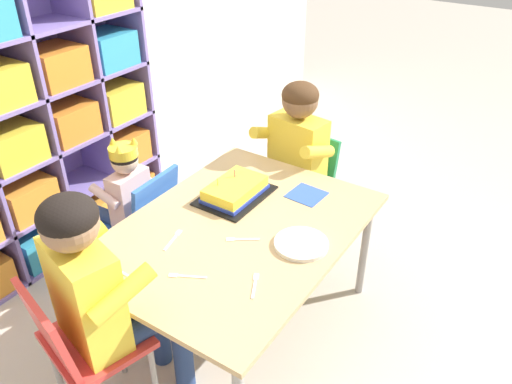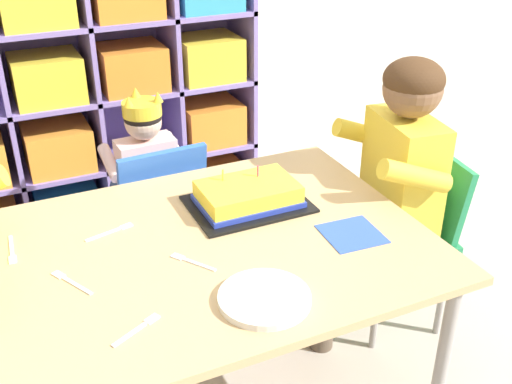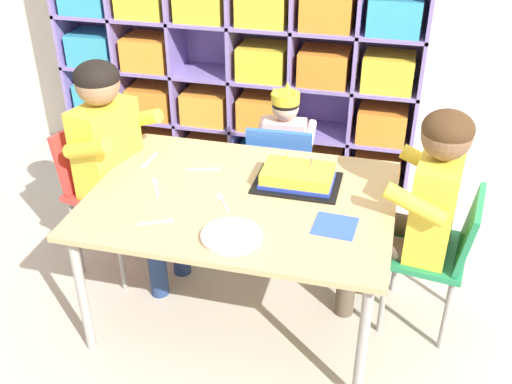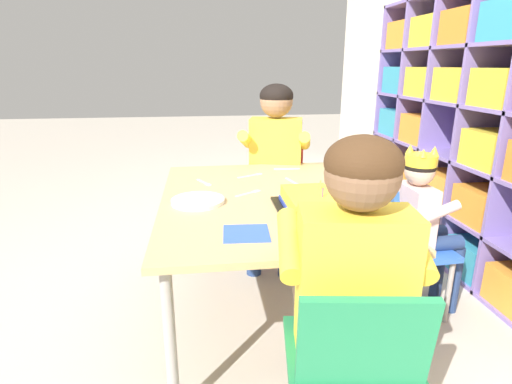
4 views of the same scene
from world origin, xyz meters
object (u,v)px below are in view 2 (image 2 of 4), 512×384
object	(u,v)px
fork_beside_plate_stack	(139,328)
fork_by_napkin	(190,261)
child_with_crown	(144,167)
classroom_chair_blue	(157,210)
fork_near_cake_tray	(12,251)
classroom_chair_guest_side	(410,223)
paper_plate_stack	(264,298)
activity_table	(205,259)
fork_at_table_front_edge	(112,231)
guest_at_table_side	(387,174)
fork_scattered_mid_table	(70,281)
birthday_cake_on_tray	(248,196)

from	to	relation	value
fork_beside_plate_stack	fork_by_napkin	world-z (taller)	same
child_with_crown	fork_by_napkin	size ratio (longest dim) A/B	6.55
fork_beside_plate_stack	fork_by_napkin	distance (m)	0.28
classroom_chair_blue	fork_near_cake_tray	size ratio (longest dim) A/B	4.57
child_with_crown	fork_by_napkin	world-z (taller)	child_with_crown
classroom_chair_guest_side	paper_plate_stack	distance (m)	0.90
child_with_crown	classroom_chair_guest_side	bearing A→B (deg)	138.90
child_with_crown	classroom_chair_guest_side	size ratio (longest dim) A/B	1.26
fork_near_cake_tray	fork_by_napkin	bearing A→B (deg)	-117.41
classroom_chair_guest_side	fork_beside_plate_stack	distance (m)	1.15
fork_beside_plate_stack	fork_near_cake_tray	distance (m)	0.50
activity_table	fork_near_cake_tray	world-z (taller)	fork_near_cake_tray
classroom_chair_blue	fork_at_table_front_edge	size ratio (longest dim) A/B	4.57
guest_at_table_side	fork_by_napkin	bearing A→B (deg)	-67.43
fork_scattered_mid_table	fork_beside_plate_stack	xyz separation A→B (m)	(0.11, -0.24, 0.00)
birthday_cake_on_tray	activity_table	bearing A→B (deg)	-143.10
birthday_cake_on_tray	guest_at_table_side	bearing A→B (deg)	-1.73
classroom_chair_blue	guest_at_table_side	xyz separation A→B (m)	(0.66, -0.48, 0.23)
activity_table	fork_scattered_mid_table	size ratio (longest dim) A/B	8.89
paper_plate_stack	fork_near_cake_tray	bearing A→B (deg)	137.60
fork_at_table_front_edge	fork_near_cake_tray	bearing A→B (deg)	-16.72
guest_at_table_side	paper_plate_stack	xyz separation A→B (m)	(-0.66, -0.43, 0.00)
birthday_cake_on_tray	fork_at_table_front_edge	bearing A→B (deg)	176.89
fork_near_cake_tray	paper_plate_stack	bearing A→B (deg)	-129.19
fork_scattered_mid_table	guest_at_table_side	bearing A→B (deg)	70.99
fork_scattered_mid_table	fork_near_cake_tray	xyz separation A→B (m)	(-0.12, 0.20, 0.00)
activity_table	classroom_chair_guest_side	xyz separation A→B (m)	(0.81, 0.12, -0.15)
fork_by_napkin	fork_at_table_front_edge	bearing A→B (deg)	178.33
fork_at_table_front_edge	fork_by_napkin	size ratio (longest dim) A/B	1.17
birthday_cake_on_tray	fork_at_table_front_edge	xyz separation A→B (m)	(-0.41, 0.02, -0.03)
paper_plate_stack	classroom_chair_blue	bearing A→B (deg)	90.33
classroom_chair_blue	fork_scattered_mid_table	size ratio (longest dim) A/B	4.78
child_with_crown	fork_beside_plate_stack	bearing A→B (deg)	71.06
guest_at_table_side	birthday_cake_on_tray	bearing A→B (deg)	-83.68
fork_by_napkin	birthday_cake_on_tray	bearing A→B (deg)	94.93
activity_table	guest_at_table_side	size ratio (longest dim) A/B	1.24
classroom_chair_blue	paper_plate_stack	xyz separation A→B (m)	(0.01, -0.91, 0.23)
fork_at_table_front_edge	fork_by_napkin	xyz separation A→B (m)	(0.15, -0.23, 0.00)
classroom_chair_guest_side	birthday_cake_on_tray	distance (m)	0.65
guest_at_table_side	fork_at_table_front_edge	size ratio (longest dim) A/B	6.88
fork_scattered_mid_table	fork_near_cake_tray	distance (m)	0.23
activity_table	fork_near_cake_tray	xyz separation A→B (m)	(-0.48, 0.19, 0.05)
fork_scattered_mid_table	fork_at_table_front_edge	distance (m)	0.24
classroom_chair_guest_side	fork_near_cake_tray	bearing A→B (deg)	-84.87
child_with_crown	fork_at_table_front_edge	world-z (taller)	child_with_crown
classroom_chair_guest_side	guest_at_table_side	size ratio (longest dim) A/B	0.65
birthday_cake_on_tray	classroom_chair_guest_side	bearing A→B (deg)	-2.88
classroom_chair_blue	classroom_chair_guest_side	distance (m)	0.92
activity_table	classroom_chair_blue	world-z (taller)	classroom_chair_blue
child_with_crown	fork_beside_plate_stack	xyz separation A→B (m)	(-0.29, -1.00, 0.10)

